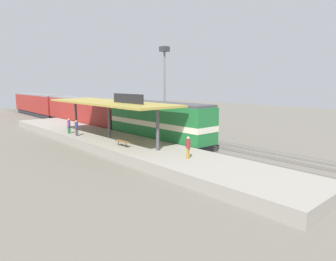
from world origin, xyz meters
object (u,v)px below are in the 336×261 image
object	(u,v)px
locomotive	(158,122)
platform_bench	(122,142)
person_walking	(77,127)
passenger_carriage_front	(83,111)
light_mast	(164,70)
person_boarding	(69,125)
person_waiting	(188,146)
passenger_carriage_rear	(37,104)

from	to	relation	value
locomotive	platform_bench	bearing A→B (deg)	-160.42
person_walking	passenger_carriage_front	bearing A→B (deg)	61.18
light_mast	person_boarding	size ratio (longest dim) A/B	6.84
person_waiting	person_boarding	size ratio (longest dim) A/B	1.00
person_walking	locomotive	bearing A→B (deg)	-40.54
platform_bench	passenger_carriage_front	world-z (taller)	passenger_carriage_front
locomotive	person_boarding	bearing A→B (deg)	130.43
locomotive	person_waiting	world-z (taller)	locomotive
locomotive	light_mast	distance (m)	12.60
locomotive	light_mast	xyz separation A→B (m)	(7.80, 7.88, 5.99)
passenger_carriage_front	person_boarding	distance (m)	12.16
person_boarding	light_mast	bearing A→B (deg)	0.11
platform_bench	passenger_carriage_front	xyz separation A→B (m)	(6.00, 20.13, 0.97)
light_mast	person_waiting	world-z (taller)	light_mast
passenger_carriage_front	person_waiting	world-z (taller)	passenger_carriage_front
passenger_carriage_rear	passenger_carriage_front	bearing A→B (deg)	-90.00
passenger_carriage_rear	person_walking	xyz separation A→B (m)	(-6.73, -33.04, -0.46)
passenger_carriage_front	light_mast	size ratio (longest dim) A/B	1.71
locomotive	person_boarding	distance (m)	10.33
passenger_carriage_rear	person_waiting	xyz separation A→B (m)	(-4.70, -48.03, -0.46)
person_waiting	light_mast	bearing A→B (deg)	53.86
person_waiting	person_walking	world-z (taller)	same
light_mast	person_boarding	bearing A→B (deg)	-179.89
light_mast	locomotive	bearing A→B (deg)	-134.71
locomotive	person_boarding	world-z (taller)	locomotive
platform_bench	person_walking	size ratio (longest dim) A/B	0.99
passenger_carriage_front	passenger_carriage_rear	world-z (taller)	same
passenger_carriage_front	locomotive	bearing A→B (deg)	-90.00
person_walking	light_mast	bearing A→B (deg)	8.30
passenger_carriage_rear	person_walking	size ratio (longest dim) A/B	11.70
locomotive	passenger_carriage_rear	world-z (taller)	locomotive
passenger_carriage_rear	person_boarding	world-z (taller)	passenger_carriage_rear
platform_bench	passenger_carriage_rear	xyz separation A→B (m)	(6.00, 40.93, 0.97)
platform_bench	passenger_carriage_rear	distance (m)	41.38
passenger_carriage_front	person_walking	distance (m)	13.98
platform_bench	passenger_carriage_front	distance (m)	21.03
passenger_carriage_front	passenger_carriage_rear	bearing A→B (deg)	90.00
light_mast	person_walking	world-z (taller)	light_mast
locomotive	passenger_carriage_rear	size ratio (longest dim) A/B	0.72
locomotive	person_boarding	size ratio (longest dim) A/B	8.44
passenger_carriage_rear	light_mast	distance (m)	32.46
platform_bench	person_waiting	distance (m)	7.23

